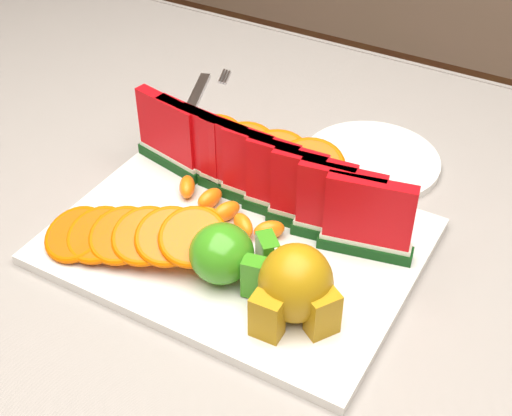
{
  "coord_description": "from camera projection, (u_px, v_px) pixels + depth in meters",
  "views": [
    {
      "loc": [
        0.32,
        -0.52,
        1.31
      ],
      "look_at": [
        0.02,
        0.01,
        0.81
      ],
      "focal_mm": 50.0,
      "sensor_mm": 36.0,
      "label": 1
    }
  ],
  "objects": [
    {
      "name": "pear_cluster",
      "position": [
        296.0,
        287.0,
        0.69
      ],
      "size": [
        0.1,
        0.1,
        0.08
      ],
      "color": "#A3851F",
      "rests_on": "platter"
    },
    {
      "name": "tablecloth",
      "position": [
        241.0,
        268.0,
        0.85
      ],
      "size": [
        1.53,
        1.03,
        0.2
      ],
      "color": "slate",
      "rests_on": "table"
    },
    {
      "name": "platter",
      "position": [
        237.0,
        241.0,
        0.81
      ],
      "size": [
        0.4,
        0.3,
        0.01
      ],
      "color": "silver",
      "rests_on": "tablecloth"
    },
    {
      "name": "tangerine_segments",
      "position": [
        223.0,
        211.0,
        0.83
      ],
      "size": [
        0.16,
        0.08,
        0.02
      ],
      "color": "#E93600",
      "rests_on": "platter"
    },
    {
      "name": "orange_fan_front",
      "position": [
        133.0,
        235.0,
        0.77
      ],
      "size": [
        0.22,
        0.13,
        0.06
      ],
      "color": "#EB3E12",
      "rests_on": "platter"
    },
    {
      "name": "watermelon_row",
      "position": [
        261.0,
        174.0,
        0.82
      ],
      "size": [
        0.39,
        0.07,
        0.1
      ],
      "color": "#093D12",
      "rests_on": "platter"
    },
    {
      "name": "orange_fan_back",
      "position": [
        258.0,
        153.0,
        0.91
      ],
      "size": [
        0.25,
        0.11,
        0.04
      ],
      "color": "#EB3E12",
      "rests_on": "platter"
    },
    {
      "name": "fork",
      "position": [
        196.0,
        100.0,
        1.06
      ],
      "size": [
        0.07,
        0.19,
        0.0
      ],
      "color": "silver",
      "rests_on": "tablecloth"
    },
    {
      "name": "table",
      "position": [
        242.0,
        305.0,
        0.88
      ],
      "size": [
        1.4,
        0.9,
        0.75
      ],
      "color": "#53321B",
      "rests_on": "ground"
    },
    {
      "name": "side_plate",
      "position": [
        371.0,
        161.0,
        0.94
      ],
      "size": [
        0.24,
        0.24,
        0.01
      ],
      "color": "silver",
      "rests_on": "tablecloth"
    },
    {
      "name": "apple_cluster",
      "position": [
        229.0,
        256.0,
        0.74
      ],
      "size": [
        0.11,
        0.09,
        0.06
      ],
      "color": "#44931C",
      "rests_on": "platter"
    }
  ]
}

